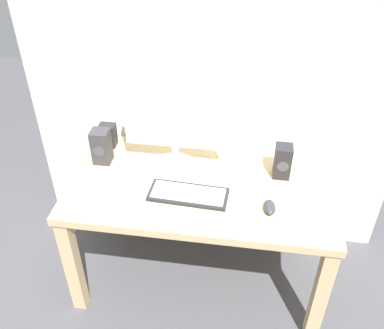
{
  "coord_description": "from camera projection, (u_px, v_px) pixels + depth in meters",
  "views": [
    {
      "loc": [
        0.21,
        -1.79,
        2.21
      ],
      "look_at": [
        -0.05,
        0.0,
        0.85
      ],
      "focal_mm": 40.58,
      "sensor_mm": 36.0,
      "label": 1
    }
  ],
  "objects": [
    {
      "name": "ground_plane",
      "position": [
        200.0,
        271.0,
        2.76
      ],
      "size": [
        6.0,
        6.0,
        0.0
      ],
      "primitive_type": "plane",
      "color": "#4C4C51"
    },
    {
      "name": "wall_back",
      "position": [
        214.0,
        13.0,
        2.2
      ],
      "size": [
        2.21,
        0.04,
        3.0
      ],
      "primitive_type": "cube",
      "color": "silver",
      "rests_on": "ground_plane"
    },
    {
      "name": "desk",
      "position": [
        201.0,
        198.0,
        2.39
      ],
      "size": [
        1.42,
        0.77,
        0.73
      ],
      "color": "tan",
      "rests_on": "ground_plane"
    },
    {
      "name": "monitor",
      "position": [
        175.0,
        127.0,
        2.34
      ],
      "size": [
        0.55,
        0.18,
        0.41
      ],
      "color": "silver",
      "rests_on": "desk"
    },
    {
      "name": "keyboard_primary",
      "position": [
        188.0,
        194.0,
        2.24
      ],
      "size": [
        0.42,
        0.19,
        0.02
      ],
      "color": "#232328",
      "rests_on": "desk"
    },
    {
      "name": "mouse",
      "position": [
        270.0,
        207.0,
        2.14
      ],
      "size": [
        0.07,
        0.11,
        0.04
      ],
      "primitive_type": "ellipsoid",
      "rotation": [
        0.0,
        0.0,
        0.08
      ],
      "color": "#333338",
      "rests_on": "desk"
    },
    {
      "name": "speaker_right",
      "position": [
        283.0,
        161.0,
        2.32
      ],
      "size": [
        0.09,
        0.1,
        0.19
      ],
      "color": "#232328",
      "rests_on": "desk"
    },
    {
      "name": "speaker_left",
      "position": [
        101.0,
        146.0,
        2.43
      ],
      "size": [
        0.1,
        0.1,
        0.2
      ],
      "color": "#333338",
      "rests_on": "desk"
    },
    {
      "name": "audio_controller",
      "position": [
        108.0,
        135.0,
        2.57
      ],
      "size": [
        0.09,
        0.09,
        0.14
      ],
      "color": "#232328",
      "rests_on": "desk"
    }
  ]
}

